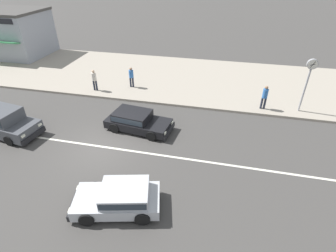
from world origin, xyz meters
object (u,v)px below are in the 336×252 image
(pedestrian_mid_kerb, at_px, (94,79))
(pedestrian_by_shop, at_px, (131,76))
(street_clock, at_px, (309,74))
(pedestrian_near_clock, at_px, (265,96))
(shopfront_corner_warung, at_px, (11,33))
(hatchback_black_2, at_px, (136,120))
(hatchback_silver_5, at_px, (120,197))

(pedestrian_mid_kerb, height_order, pedestrian_by_shop, pedestrian_mid_kerb)
(street_clock, bearing_deg, pedestrian_near_clock, -174.18)
(pedestrian_by_shop, xyz_separation_m, shopfront_corner_warung, (-14.58, 5.29, 1.28))
(pedestrian_near_clock, bearing_deg, pedestrian_by_shop, 171.77)
(pedestrian_near_clock, height_order, shopfront_corner_warung, shopfront_corner_warung)
(pedestrian_mid_kerb, bearing_deg, hatchback_black_2, -41.93)
(pedestrian_near_clock, bearing_deg, pedestrian_mid_kerb, 179.00)
(pedestrian_near_clock, bearing_deg, hatchback_black_2, -151.84)
(pedestrian_by_shop, height_order, shopfront_corner_warung, shopfront_corner_warung)
(street_clock, xyz_separation_m, pedestrian_by_shop, (-12.02, 1.17, -1.67))
(hatchback_silver_5, xyz_separation_m, pedestrian_by_shop, (-3.47, 11.21, 0.47))
(pedestrian_near_clock, relative_size, pedestrian_mid_kerb, 1.02)
(hatchback_silver_5, height_order, street_clock, street_clock)
(pedestrian_mid_kerb, xyz_separation_m, pedestrian_by_shop, (2.50, 1.19, -0.03))
(pedestrian_mid_kerb, bearing_deg, pedestrian_by_shop, 25.45)
(street_clock, relative_size, pedestrian_by_shop, 2.23)
(pedestrian_near_clock, xyz_separation_m, pedestrian_mid_kerb, (-12.20, 0.21, -0.02))
(pedestrian_by_shop, bearing_deg, pedestrian_near_clock, -8.23)
(pedestrian_by_shop, bearing_deg, pedestrian_mid_kerb, -154.55)
(hatchback_black_2, height_order, pedestrian_mid_kerb, pedestrian_mid_kerb)
(hatchback_black_2, height_order, street_clock, street_clock)
(street_clock, bearing_deg, shopfront_corner_warung, 166.35)
(pedestrian_near_clock, distance_m, pedestrian_mid_kerb, 12.20)
(pedestrian_near_clock, height_order, pedestrian_mid_kerb, pedestrian_near_clock)
(hatchback_silver_5, bearing_deg, hatchback_black_2, 102.32)
(hatchback_black_2, distance_m, pedestrian_mid_kerb, 6.34)
(shopfront_corner_warung, bearing_deg, hatchback_black_2, -32.54)
(pedestrian_near_clock, height_order, pedestrian_by_shop, pedestrian_near_clock)
(hatchback_silver_5, bearing_deg, street_clock, 49.58)
(pedestrian_mid_kerb, distance_m, shopfront_corner_warung, 13.77)
(pedestrian_by_shop, distance_m, shopfront_corner_warung, 15.56)
(hatchback_black_2, bearing_deg, street_clock, 23.40)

